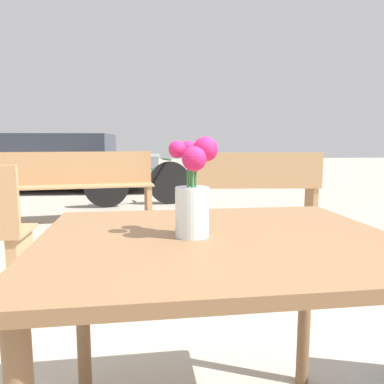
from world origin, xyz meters
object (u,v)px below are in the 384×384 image
object	(u,v)px
bench_far	(254,185)
bicycle	(139,183)
flower_vase	(193,194)
parked_car	(52,163)
bench_middle	(73,183)
table_front	(218,269)

from	to	relation	value
bench_far	bicycle	distance (m)	1.97
flower_vase	bench_far	size ratio (longest dim) A/B	0.17
bench_far	parked_car	world-z (taller)	parked_car
bicycle	bench_middle	bearing A→B (deg)	-126.60
bench_far	bicycle	world-z (taller)	bench_far
bench_middle	bench_far	size ratio (longest dim) A/B	1.23
flower_vase	bicycle	distance (m)	4.73
flower_vase	bicycle	world-z (taller)	flower_vase
table_front	flower_vase	xyz separation A→B (m)	(-0.07, 0.00, 0.21)
flower_vase	bench_middle	bearing A→B (deg)	105.95
flower_vase	bench_far	xyz separation A→B (m)	(1.12, 3.33, -0.38)
bench_middle	bicycle	world-z (taller)	bench_middle
bench_middle	bench_far	bearing A→B (deg)	-9.03
table_front	parked_car	bearing A→B (deg)	107.56
bench_far	parked_car	distance (m)	4.71
flower_vase	bench_far	bearing A→B (deg)	71.44
table_front	bench_middle	xyz separation A→B (m)	(-1.12, 3.67, -0.15)
flower_vase	bench_middle	size ratio (longest dim) A/B	0.14
bench_middle	bicycle	size ratio (longest dim) A/B	1.21
bench_middle	bicycle	bearing A→B (deg)	53.40
bench_far	table_front	bearing A→B (deg)	-107.45
flower_vase	parked_car	xyz separation A→B (m)	(-2.08, 6.78, -0.29)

